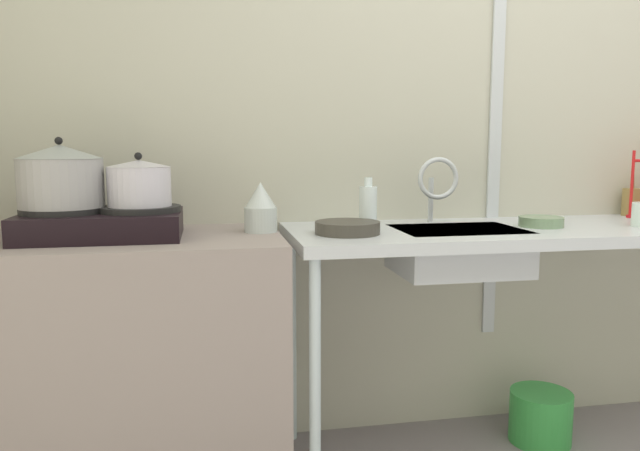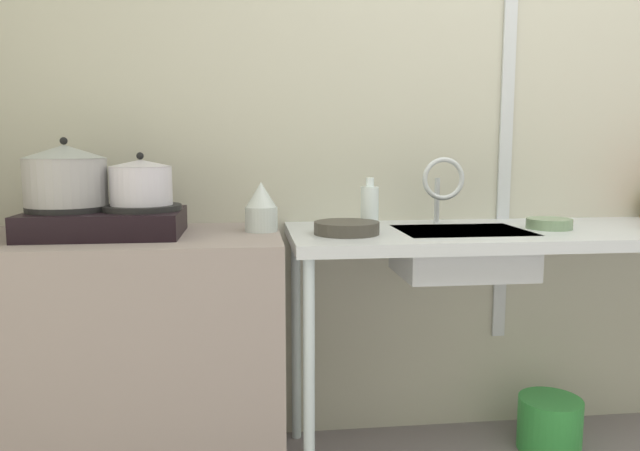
# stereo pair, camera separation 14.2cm
# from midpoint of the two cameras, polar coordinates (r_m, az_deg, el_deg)

# --- Properties ---
(wall_back) EXTENTS (5.48, 0.10, 2.51)m
(wall_back) POSITION_cam_midpoint_polar(r_m,az_deg,el_deg) (2.63, 16.73, 9.47)
(wall_back) COLOR #BBBAA4
(wall_back) RESTS_ON ground
(wall_metal_strip) EXTENTS (0.05, 0.01, 2.00)m
(wall_metal_strip) POSITION_cam_midpoint_polar(r_m,az_deg,el_deg) (2.53, 14.89, 12.47)
(wall_metal_strip) COLOR silver
(counter_concrete) EXTENTS (1.21, 0.58, 0.86)m
(counter_concrete) POSITION_cam_midpoint_polar(r_m,az_deg,el_deg) (2.16, -22.28, -12.49)
(counter_concrete) COLOR gray
(counter_concrete) RESTS_ON ground
(counter_sink) EXTENTS (1.79, 0.58, 0.86)m
(counter_sink) POSITION_cam_midpoint_polar(r_m,az_deg,el_deg) (2.30, 17.84, -1.55)
(counter_sink) COLOR silver
(counter_sink) RESTS_ON ground
(stove) EXTENTS (0.49, 0.34, 0.10)m
(stove) POSITION_cam_midpoint_polar(r_m,az_deg,el_deg) (2.04, -21.88, 0.22)
(stove) COLOR black
(stove) RESTS_ON counter_concrete
(pot_on_left_burner) EXTENTS (0.26, 0.26, 0.22)m
(pot_on_left_burner) POSITION_cam_midpoint_polar(r_m,az_deg,el_deg) (2.06, -25.29, 4.27)
(pot_on_left_burner) COLOR #9B9A98
(pot_on_left_burner) RESTS_ON stove
(pot_on_right_burner) EXTENTS (0.20, 0.20, 0.17)m
(pot_on_right_burner) POSITION_cam_midpoint_polar(r_m,az_deg,el_deg) (2.01, -18.77, 3.85)
(pot_on_right_burner) COLOR silver
(pot_on_right_burner) RESTS_ON stove
(percolator) EXTENTS (0.11, 0.11, 0.17)m
(percolator) POSITION_cam_midpoint_polar(r_m,az_deg,el_deg) (2.05, -7.66, 1.68)
(percolator) COLOR silver
(percolator) RESTS_ON counter_concrete
(sink_basin) EXTENTS (0.44, 0.33, 0.16)m
(sink_basin) POSITION_cam_midpoint_polar(r_m,az_deg,el_deg) (2.17, 11.16, -2.38)
(sink_basin) COLOR silver
(sink_basin) RESTS_ON counter_sink
(faucet) EXTENTS (0.16, 0.09, 0.25)m
(faucet) POSITION_cam_midpoint_polar(r_m,az_deg,el_deg) (2.25, 9.31, 4.16)
(faucet) COLOR silver
(faucet) RESTS_ON counter_sink
(frying_pan) EXTENTS (0.22, 0.22, 0.04)m
(frying_pan) POSITION_cam_midpoint_polar(r_m,az_deg,el_deg) (1.99, 0.59, -0.21)
(frying_pan) COLOR #3E3A32
(frying_pan) RESTS_ON counter_sink
(small_bowl_on_drainboard) EXTENTS (0.16, 0.16, 0.04)m
(small_bowl_on_drainboard) POSITION_cam_midpoint_polar(r_m,az_deg,el_deg) (2.29, 18.63, 0.35)
(small_bowl_on_drainboard) COLOR gray
(small_bowl_on_drainboard) RESTS_ON counter_sink
(bottle_by_sink) EXTENTS (0.06, 0.06, 0.18)m
(bottle_by_sink) POSITION_cam_midpoint_polar(r_m,az_deg,el_deg) (2.10, 2.66, 1.78)
(bottle_by_sink) COLOR white
(bottle_by_sink) RESTS_ON counter_sink
(utensil_jar) EXTENTS (0.08, 0.08, 0.21)m
(utensil_jar) POSITION_cam_midpoint_polar(r_m,az_deg,el_deg) (2.80, 26.27, 2.04)
(utensil_jar) COLOR olive
(utensil_jar) RESTS_ON counter_sink
(bucket_on_floor) EXTENTS (0.24, 0.24, 0.20)m
(bucket_on_floor) POSITION_cam_midpoint_polar(r_m,az_deg,el_deg) (2.58, 18.69, -16.86)
(bucket_on_floor) COLOR green
(bucket_on_floor) RESTS_ON ground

